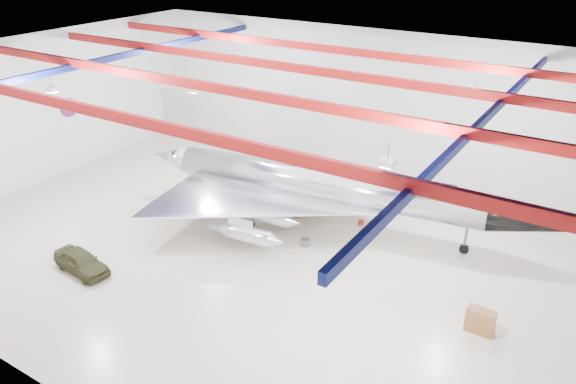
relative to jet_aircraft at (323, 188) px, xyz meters
The scene contains 17 objects.
floor 5.16m from the jet_aircraft, 112.47° to the right, with size 40.00×40.00×0.00m, color beige.
wall_back 11.38m from the jet_aircraft, 98.99° to the left, with size 40.00×40.00×0.00m, color silver.
wall_left 22.30m from the jet_aircraft, 169.19° to the right, with size 30.00×30.00×0.00m, color silver.
ceiling 9.57m from the jet_aircraft, 112.47° to the right, with size 40.00×40.00×0.00m, color #0A0F38.
ceiling_structure 8.98m from the jet_aircraft, 112.47° to the right, with size 39.50×29.50×1.08m.
wall_roundel 21.90m from the jet_aircraft, behind, with size 1.50×1.50×0.10m, color #B21414.
jet_aircraft is the anchor object (origin of this frame).
jeep 15.24m from the jet_aircraft, 125.11° to the right, with size 1.55×3.86×1.32m, color #323319.
desk 13.25m from the jet_aircraft, 25.04° to the right, with size 1.34×0.67×1.23m, color brown.
crate_ply 5.90m from the jet_aircraft, 164.21° to the right, with size 0.54×0.43×0.38m, color olive.
toolbox_red 4.94m from the jet_aircraft, 150.53° to the left, with size 0.43×0.34×0.30m, color #A02710.
engine_drum 3.90m from the jet_aircraft, 79.17° to the right, with size 0.52×0.52×0.47m, color #59595B.
parts_bin 4.51m from the jet_aircraft, 84.27° to the left, with size 0.66×0.53×0.47m, color olive.
crate_small 8.25m from the jet_aircraft, behind, with size 0.37×0.30×0.26m, color #59595B.
tool_chest 3.53m from the jet_aircraft, 27.78° to the left, with size 0.36×0.36×0.33m, color #A02710.
oil_barrel 3.01m from the jet_aircraft, behind, with size 0.52×0.42×0.37m, color olive.
spares_box 6.24m from the jet_aircraft, 100.43° to the left, with size 0.46×0.46×0.41m, color #59595B.
Camera 1 is at (17.39, -24.80, 17.84)m, focal length 35.00 mm.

